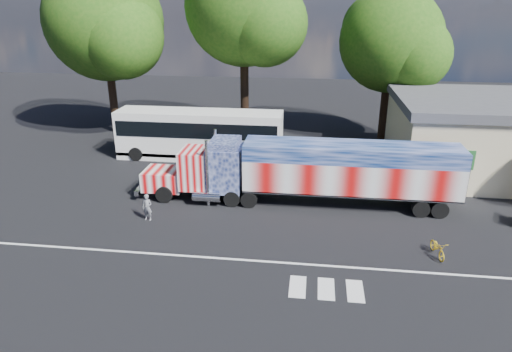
# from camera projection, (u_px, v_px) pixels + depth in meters

# --- Properties ---
(ground) EXTENTS (100.00, 100.00, 0.00)m
(ground) POSITION_uv_depth(u_px,v_px,m) (249.00, 230.00, 24.11)
(ground) COLOR black
(lane_markings) EXTENTS (30.00, 2.67, 0.01)m
(lane_markings) POSITION_uv_depth(u_px,v_px,m) (274.00, 271.00, 20.42)
(lane_markings) COLOR silver
(lane_markings) RESTS_ON ground
(semi_truck) EXTENTS (18.88, 2.98, 4.03)m
(semi_truck) POSITION_uv_depth(u_px,v_px,m) (310.00, 171.00, 26.55)
(semi_truck) COLOR black
(semi_truck) RESTS_ON ground
(coach_bus) EXTENTS (12.45, 2.90, 3.62)m
(coach_bus) POSITION_uv_depth(u_px,v_px,m) (200.00, 134.00, 34.44)
(coach_bus) COLOR white
(coach_bus) RESTS_ON ground
(woman) EXTENTS (0.59, 0.43, 1.51)m
(woman) POSITION_uv_depth(u_px,v_px,m) (147.00, 207.00, 24.94)
(woman) COLOR slate
(woman) RESTS_ON ground
(bicycle) EXTENTS (0.80, 1.64, 0.83)m
(bicycle) POSITION_uv_depth(u_px,v_px,m) (438.00, 248.00, 21.55)
(bicycle) COLOR gold
(bicycle) RESTS_ON ground
(tree_ne_a) EXTENTS (8.80, 8.38, 12.42)m
(tree_ne_a) POSITION_uv_depth(u_px,v_px,m) (393.00, 41.00, 37.12)
(tree_ne_a) COLOR black
(tree_ne_a) RESTS_ON ground
(tree_n_mid) EXTENTS (9.94, 9.47, 15.57)m
(tree_n_mid) POSITION_uv_depth(u_px,v_px,m) (246.00, 7.00, 36.49)
(tree_n_mid) COLOR black
(tree_n_mid) RESTS_ON ground
(tree_nw_a) EXTENTS (10.43, 9.93, 14.61)m
(tree_nw_a) POSITION_uv_depth(u_px,v_px,m) (106.00, 22.00, 38.47)
(tree_nw_a) COLOR black
(tree_nw_a) RESTS_ON ground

